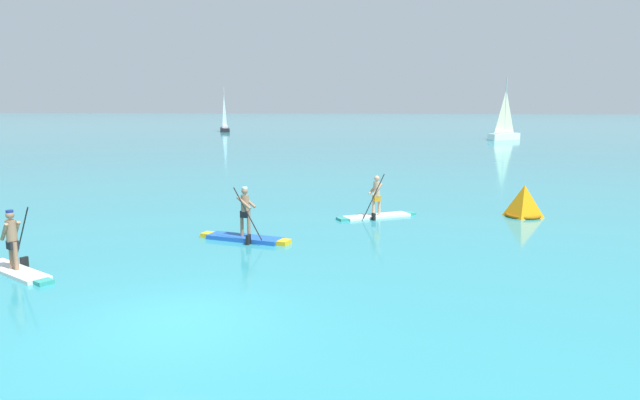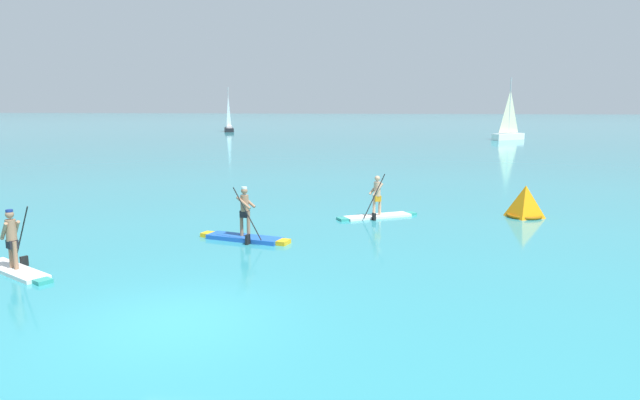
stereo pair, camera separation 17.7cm
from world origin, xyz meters
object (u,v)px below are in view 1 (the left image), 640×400
object	(u,v)px
sailboat_left_horizon	(225,125)
sailboat_right_horizon	(504,131)
race_marker_buoy	(524,203)
paddleboarder_near_left	(14,260)
paddleboarder_far_right	(377,209)
paddleboarder_mid_center	(245,231)

from	to	relation	value
sailboat_left_horizon	sailboat_right_horizon	bearing A→B (deg)	50.35
race_marker_buoy	paddleboarder_near_left	bearing A→B (deg)	-147.84
paddleboarder_far_right	race_marker_buoy	distance (m)	5.72
paddleboarder_far_right	sailboat_right_horizon	distance (m)	51.04
paddleboarder_far_right	sailboat_left_horizon	size ratio (longest dim) A/B	0.46
paddleboarder_mid_center	sailboat_right_horizon	distance (m)	56.35
paddleboarder_far_right	race_marker_buoy	world-z (taller)	paddleboarder_far_right
paddleboarder_near_left	sailboat_left_horizon	size ratio (longest dim) A/B	0.47
paddleboarder_mid_center	sailboat_left_horizon	distance (m)	71.35
sailboat_left_horizon	sailboat_right_horizon	world-z (taller)	sailboat_right_horizon
paddleboarder_mid_center	race_marker_buoy	distance (m)	11.01
sailboat_left_horizon	sailboat_right_horizon	distance (m)	41.42
paddleboarder_near_left	paddleboarder_far_right	size ratio (longest dim) A/B	1.02
paddleboarder_near_left	paddleboarder_far_right	world-z (taller)	paddleboarder_far_right
paddleboarder_near_left	sailboat_right_horizon	bearing A→B (deg)	-80.92
paddleboarder_mid_center	sailboat_left_horizon	size ratio (longest dim) A/B	0.47
sailboat_right_horizon	race_marker_buoy	bearing A→B (deg)	39.17
sailboat_right_horizon	paddleboarder_mid_center	bearing A→B (deg)	30.26
race_marker_buoy	sailboat_right_horizon	xyz separation A→B (m)	(8.27, 48.25, 0.44)
paddleboarder_far_right	sailboat_left_horizon	bearing A→B (deg)	-98.55
paddleboarder_near_left	sailboat_right_horizon	world-z (taller)	sailboat_right_horizon
paddleboarder_near_left	paddleboarder_mid_center	world-z (taller)	paddleboarder_mid_center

